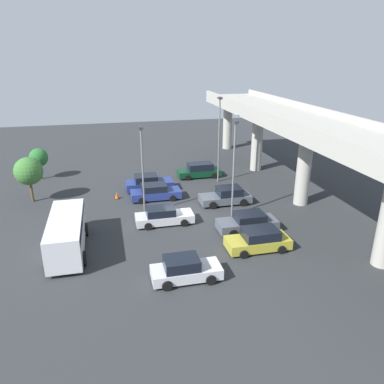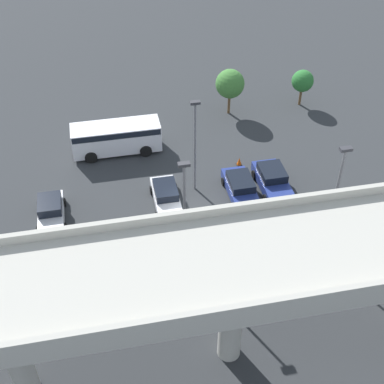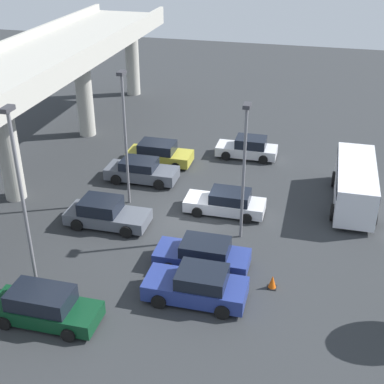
{
  "view_description": "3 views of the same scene",
  "coord_description": "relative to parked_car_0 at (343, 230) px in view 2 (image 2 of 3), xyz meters",
  "views": [
    {
      "loc": [
        29.29,
        -5.85,
        13.4
      ],
      "look_at": [
        -1.94,
        1.48,
        1.3
      ],
      "focal_mm": 35.0,
      "sensor_mm": 36.0,
      "label": 1
    },
    {
      "loc": [
        5.4,
        27.8,
        26.4
      ],
      "look_at": [
        -0.29,
        -0.37,
        1.96
      ],
      "focal_mm": 50.0,
      "sensor_mm": 36.0,
      "label": 2
    },
    {
      "loc": [
        -25.99,
        -6.51,
        16.12
      ],
      "look_at": [
        -0.43,
        -0.07,
        2.1
      ],
      "focal_mm": 50.0,
      "sensor_mm": 36.0,
      "label": 3
    }
  ],
  "objects": [
    {
      "name": "parked_car_3",
      "position": [
        8.25,
        0.49,
        -0.03
      ],
      "size": [
        2.26,
        4.73,
        1.58
      ],
      "rotation": [
        0.0,
        0.0,
        -1.57
      ],
      "color": "#515660",
      "rests_on": "ground_plane"
    },
    {
      "name": "tree_front_centre",
      "position": [
        3.6,
        -17.25,
        2.25
      ],
      "size": [
        2.59,
        2.59,
        4.32
      ],
      "color": "brown",
      "rests_on": "ground_plane"
    },
    {
      "name": "traffic_cone",
      "position": [
        4.73,
        -9.44,
        -0.43
      ],
      "size": [
        0.44,
        0.44,
        0.7
      ],
      "color": "black",
      "rests_on": "ground_plane"
    },
    {
      "name": "lamp_post_by_overpass",
      "position": [
        2.08,
        1.56,
        4.47
      ],
      "size": [
        0.7,
        0.35,
        9.05
      ],
      "color": "slate",
      "rests_on": "ground_plane"
    },
    {
      "name": "parked_car_7",
      "position": [
        19.61,
        -5.92,
        -0.05
      ],
      "size": [
        2.04,
        4.36,
        1.54
      ],
      "rotation": [
        0.0,
        0.0,
        1.57
      ],
      "color": "silver",
      "rests_on": "ground_plane"
    },
    {
      "name": "parked_car_5",
      "position": [
        14.09,
        0.36,
        -0.05
      ],
      "size": [
        2.16,
        4.74,
        1.49
      ],
      "rotation": [
        0.0,
        0.0,
        -1.57
      ],
      "color": "#515660",
      "rests_on": "ground_plane"
    },
    {
      "name": "parked_car_4",
      "position": [
        11.27,
        -5.93,
        -0.08
      ],
      "size": [
        2.05,
        4.75,
        1.45
      ],
      "rotation": [
        0.0,
        0.0,
        1.57
      ],
      "color": "silver",
      "rests_on": "ground_plane"
    },
    {
      "name": "parked_car_1",
      "position": [
        3.04,
        -6.15,
        0.01
      ],
      "size": [
        2.25,
        4.72,
        1.64
      ],
      "rotation": [
        0.0,
        0.0,
        1.57
      ],
      "color": "navy",
      "rests_on": "ground_plane"
    },
    {
      "name": "tree_front_left",
      "position": [
        -3.34,
        -17.4,
        1.7
      ],
      "size": [
        2.02,
        2.02,
        3.49
      ],
      "color": "brown",
      "rests_on": "ground_plane"
    },
    {
      "name": "parked_car_2",
      "position": [
        5.62,
        -5.82,
        -0.06
      ],
      "size": [
        2.15,
        4.76,
        1.49
      ],
      "rotation": [
        0.0,
        0.0,
        1.57
      ],
      "color": "navy",
      "rests_on": "ground_plane"
    },
    {
      "name": "shuttle_bus",
      "position": [
        14.19,
        -13.27,
        0.77
      ],
      "size": [
        7.23,
        2.58,
        2.54
      ],
      "color": "silver",
      "rests_on": "ground_plane"
    },
    {
      "name": "lamp_post_mid_lot",
      "position": [
        11.01,
        0.11,
        4.06
      ],
      "size": [
        0.7,
        0.35,
        8.24
      ],
      "color": "slate",
      "rests_on": "ground_plane"
    },
    {
      "name": "lamp_post_near_aisle",
      "position": [
        8.85,
        -7.22,
        3.77
      ],
      "size": [
        0.7,
        0.35,
        7.69
      ],
      "color": "slate",
      "rests_on": "ground_plane"
    },
    {
      "name": "highway_overpass",
      "position": [
        9.89,
        7.24,
        5.93
      ],
      "size": [
        45.19,
        6.47,
        8.33
      ],
      "color": "#ADAAA0",
      "rests_on": "ground_plane"
    },
    {
      "name": "ground_plane",
      "position": [
        9.89,
        -4.21,
        -0.76
      ],
      "size": [
        94.09,
        94.09,
        0.0
      ],
      "primitive_type": "plane",
      "color": "#2D3033"
    },
    {
      "name": "parked_car_6",
      "position": [
        17.05,
        0.04,
        -0.02
      ],
      "size": [
        2.2,
        4.56,
        1.56
      ],
      "rotation": [
        0.0,
        0.0,
        -1.57
      ],
      "color": "gold",
      "rests_on": "ground_plane"
    },
    {
      "name": "parked_car_0",
      "position": [
        0.0,
        0.0,
        0.0
      ],
      "size": [
        2.09,
        4.85,
        1.61
      ],
      "rotation": [
        0.0,
        0.0,
        -1.57
      ],
      "color": "#0C381E",
      "rests_on": "ground_plane"
    }
  ]
}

